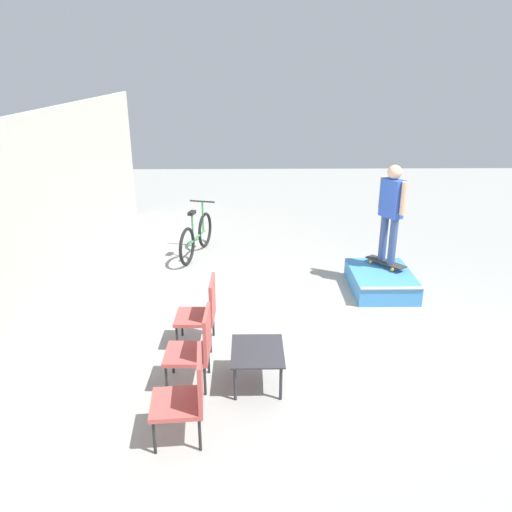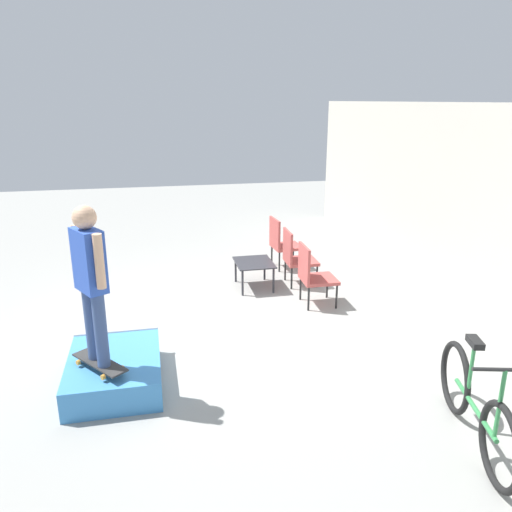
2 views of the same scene
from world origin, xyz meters
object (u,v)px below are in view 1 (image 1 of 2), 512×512
at_px(skateboard_on_ramp, 386,262).
at_px(person_skater, 391,207).
at_px(bicycle, 196,237).
at_px(patio_chair_center, 196,346).
at_px(skate_ramp_box, 381,281).
at_px(coffee_table, 257,354).
at_px(patio_chair_left, 187,394).
at_px(patio_chair_right, 202,310).

bearing_deg(skateboard_on_ramp, person_skater, -82.82).
xyz_separation_m(person_skater, bicycle, (1.49, 3.38, -1.01)).
height_order(person_skater, patio_chair_center, person_skater).
relative_size(skate_ramp_box, coffee_table, 1.78).
distance_m(person_skater, patio_chair_left, 4.87).
distance_m(coffee_table, bicycle, 4.48).
relative_size(skateboard_on_ramp, patio_chair_right, 0.74).
relative_size(skateboard_on_ramp, coffee_table, 0.94).
bearing_deg(bicycle, skate_ramp_box, -103.54).
height_order(patio_chair_center, bicycle, bicycle).
distance_m(skate_ramp_box, person_skater, 1.26).
relative_size(skate_ramp_box, patio_chair_center, 1.39).
height_order(skate_ramp_box, patio_chair_left, patio_chair_left).
distance_m(patio_chair_right, bicycle, 3.45).
height_order(skateboard_on_ramp, bicycle, bicycle).
relative_size(coffee_table, patio_chair_left, 0.78).
xyz_separation_m(person_skater, patio_chair_center, (-2.86, 2.97, -0.88)).
distance_m(skate_ramp_box, patio_chair_right, 3.34).
relative_size(person_skater, patio_chair_right, 1.74).
relative_size(skateboard_on_ramp, bicycle, 0.40).
distance_m(person_skater, coffee_table, 3.77).
distance_m(skate_ramp_box, patio_chair_left, 4.54).
bearing_deg(patio_chair_center, coffee_table, 91.46).
bearing_deg(coffee_table, patio_chair_center, 90.18).
relative_size(coffee_table, patio_chair_right, 0.78).
xyz_separation_m(patio_chair_left, patio_chair_right, (1.82, -0.00, 0.00)).
height_order(skate_ramp_box, bicycle, bicycle).
height_order(skate_ramp_box, coffee_table, coffee_table).
bearing_deg(skate_ramp_box, skateboard_on_ramp, -26.96).
relative_size(patio_chair_center, bicycle, 0.55).
height_order(skate_ramp_box, skateboard_on_ramp, skateboard_on_ramp).
bearing_deg(bicycle, patio_chair_center, -160.28).
bearing_deg(patio_chair_left, person_skater, 137.11).
bearing_deg(patio_chair_left, skateboard_on_ramp, 137.11).
bearing_deg(patio_chair_right, skate_ramp_box, 122.01).
height_order(patio_chair_left, patio_chair_center, same).
bearing_deg(coffee_table, patio_chair_left, 141.50).
relative_size(person_skater, bicycle, 0.96).
distance_m(skateboard_on_ramp, patio_chair_left, 4.79).
xyz_separation_m(skateboard_on_ramp, patio_chair_right, (-1.94, 2.97, 0.10)).
bearing_deg(patio_chair_left, patio_chair_center, 175.44).
xyz_separation_m(skate_ramp_box, patio_chair_left, (-3.52, 2.85, 0.35)).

